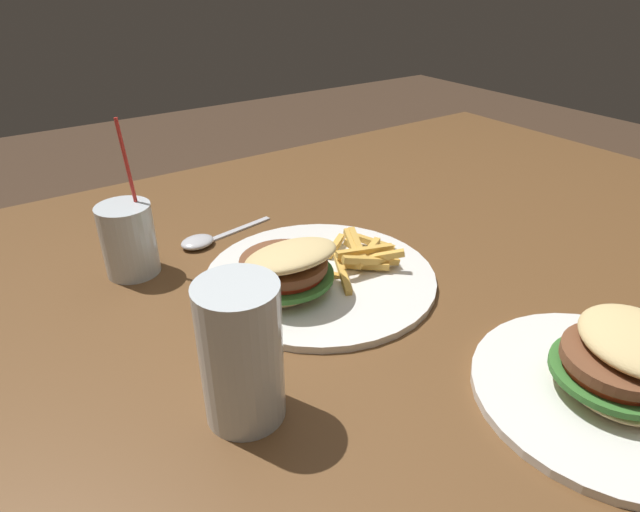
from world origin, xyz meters
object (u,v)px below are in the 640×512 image
(juice_glass, at_px, (129,242))
(beer_glass, at_px, (242,358))
(spoon, at_px, (202,241))
(meal_plate_far, at_px, (615,376))
(meal_plate_near, at_px, (307,273))

(juice_glass, bearing_deg, beer_glass, 90.85)
(juice_glass, bearing_deg, spoon, -169.19)
(spoon, xyz_separation_m, meal_plate_far, (-0.20, 0.54, 0.02))
(meal_plate_near, relative_size, juice_glass, 1.48)
(beer_glass, distance_m, juice_glass, 0.33)
(meal_plate_near, distance_m, spoon, 0.21)
(meal_plate_near, bearing_deg, meal_plate_far, 111.81)
(juice_glass, bearing_deg, meal_plate_far, 121.31)
(meal_plate_near, height_order, meal_plate_far, meal_plate_near)
(beer_glass, distance_m, meal_plate_far, 0.37)
(beer_glass, bearing_deg, meal_plate_near, -138.22)
(spoon, bearing_deg, meal_plate_near, 98.49)
(spoon, bearing_deg, beer_glass, 62.95)
(spoon, height_order, meal_plate_far, meal_plate_far)
(meal_plate_near, bearing_deg, juice_glass, -44.45)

